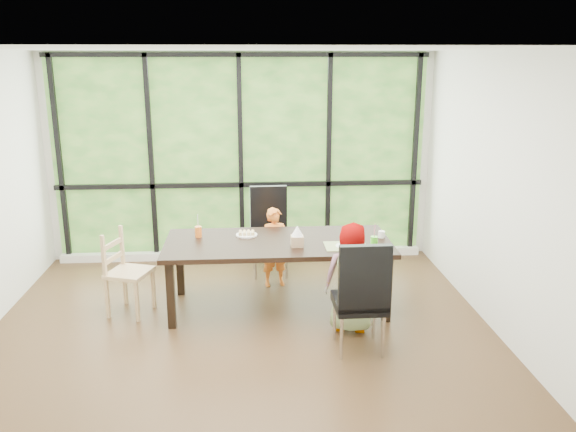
{
  "coord_description": "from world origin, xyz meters",
  "views": [
    {
      "loc": [
        0.08,
        -5.36,
        2.65
      ],
      "look_at": [
        0.49,
        0.43,
        1.05
      ],
      "focal_mm": 36.59,
      "sensor_mm": 36.0,
      "label": 1
    }
  ],
  "objects_px": {
    "dining_table": "(278,274)",
    "chair_window_leather": "(270,232)",
    "child_toddler": "(275,247)",
    "child_older": "(353,278)",
    "white_mug": "(382,234)",
    "tissue_box": "(297,241)",
    "orange_cup": "(198,232)",
    "chair_end_beech": "(129,273)",
    "plate_near": "(346,246)",
    "green_cup": "(374,242)",
    "plate_far": "(247,235)",
    "chair_interior_leather": "(359,295)"
  },
  "relations": [
    {
      "from": "orange_cup",
      "to": "child_older",
      "type": "bearing_deg",
      "value": -27.25
    },
    {
      "from": "orange_cup",
      "to": "tissue_box",
      "type": "relative_size",
      "value": 0.91
    },
    {
      "from": "chair_window_leather",
      "to": "orange_cup",
      "type": "bearing_deg",
      "value": -137.0
    },
    {
      "from": "orange_cup",
      "to": "white_mug",
      "type": "distance_m",
      "value": 1.97
    },
    {
      "from": "tissue_box",
      "to": "child_toddler",
      "type": "bearing_deg",
      "value": 102.95
    },
    {
      "from": "child_toddler",
      "to": "tissue_box",
      "type": "relative_size",
      "value": 7.32
    },
    {
      "from": "chair_interior_leather",
      "to": "plate_far",
      "type": "xyz_separation_m",
      "value": [
        -1.02,
        1.22,
        0.22
      ]
    },
    {
      "from": "chair_interior_leather",
      "to": "white_mug",
      "type": "bearing_deg",
      "value": -113.18
    },
    {
      "from": "plate_near",
      "to": "green_cup",
      "type": "distance_m",
      "value": 0.29
    },
    {
      "from": "chair_end_beech",
      "to": "plate_far",
      "type": "relative_size",
      "value": 3.86
    },
    {
      "from": "child_toddler",
      "to": "plate_far",
      "type": "distance_m",
      "value": 0.6
    },
    {
      "from": "chair_interior_leather",
      "to": "tissue_box",
      "type": "xyz_separation_m",
      "value": [
        -0.5,
        0.82,
        0.27
      ]
    },
    {
      "from": "plate_far",
      "to": "tissue_box",
      "type": "height_order",
      "value": "tissue_box"
    },
    {
      "from": "dining_table",
      "to": "green_cup",
      "type": "xyz_separation_m",
      "value": [
        0.97,
        -0.29,
        0.43
      ]
    },
    {
      "from": "chair_end_beech",
      "to": "tissue_box",
      "type": "distance_m",
      "value": 1.79
    },
    {
      "from": "chair_window_leather",
      "to": "plate_far",
      "type": "height_order",
      "value": "chair_window_leather"
    },
    {
      "from": "chair_window_leather",
      "to": "chair_interior_leather",
      "type": "relative_size",
      "value": 1.0
    },
    {
      "from": "dining_table",
      "to": "chair_window_leather",
      "type": "xyz_separation_m",
      "value": [
        -0.05,
        1.01,
        0.17
      ]
    },
    {
      "from": "dining_table",
      "to": "orange_cup",
      "type": "bearing_deg",
      "value": 166.39
    },
    {
      "from": "chair_end_beech",
      "to": "plate_near",
      "type": "distance_m",
      "value": 2.28
    },
    {
      "from": "chair_interior_leather",
      "to": "child_toddler",
      "type": "bearing_deg",
      "value": -67.92
    },
    {
      "from": "green_cup",
      "to": "white_mug",
      "type": "height_order",
      "value": "green_cup"
    },
    {
      "from": "tissue_box",
      "to": "child_older",
      "type": "bearing_deg",
      "value": -38.58
    },
    {
      "from": "orange_cup",
      "to": "tissue_box",
      "type": "xyz_separation_m",
      "value": [
        1.04,
        -0.39,
        -0.0
      ]
    },
    {
      "from": "child_toddler",
      "to": "tissue_box",
      "type": "height_order",
      "value": "child_toddler"
    },
    {
      "from": "child_older",
      "to": "tissue_box",
      "type": "distance_m",
      "value": 0.71
    },
    {
      "from": "chair_end_beech",
      "to": "orange_cup",
      "type": "distance_m",
      "value": 0.83
    },
    {
      "from": "white_mug",
      "to": "tissue_box",
      "type": "bearing_deg",
      "value": -166.36
    },
    {
      "from": "chair_end_beech",
      "to": "plate_near",
      "type": "bearing_deg",
      "value": -76.6
    },
    {
      "from": "green_cup",
      "to": "tissue_box",
      "type": "bearing_deg",
      "value": 172.49
    },
    {
      "from": "tissue_box",
      "to": "green_cup",
      "type": "bearing_deg",
      "value": -7.51
    },
    {
      "from": "plate_near",
      "to": "white_mug",
      "type": "bearing_deg",
      "value": 32.75
    },
    {
      "from": "orange_cup",
      "to": "green_cup",
      "type": "relative_size",
      "value": 0.99
    },
    {
      "from": "chair_window_leather",
      "to": "orange_cup",
      "type": "relative_size",
      "value": 9.23
    },
    {
      "from": "child_toddler",
      "to": "plate_far",
      "type": "xyz_separation_m",
      "value": [
        -0.33,
        -0.42,
        0.29
      ]
    },
    {
      "from": "child_older",
      "to": "plate_far",
      "type": "bearing_deg",
      "value": -26.45
    },
    {
      "from": "dining_table",
      "to": "chair_interior_leather",
      "type": "relative_size",
      "value": 2.2
    },
    {
      "from": "chair_window_leather",
      "to": "white_mug",
      "type": "bearing_deg",
      "value": -41.63
    },
    {
      "from": "plate_far",
      "to": "chair_interior_leather",
      "type": "bearing_deg",
      "value": -50.08
    },
    {
      "from": "chair_window_leather",
      "to": "green_cup",
      "type": "height_order",
      "value": "chair_window_leather"
    },
    {
      "from": "child_older",
      "to": "green_cup",
      "type": "height_order",
      "value": "child_older"
    },
    {
      "from": "plate_near",
      "to": "green_cup",
      "type": "xyz_separation_m",
      "value": [
        0.28,
        -0.05,
        0.05
      ]
    },
    {
      "from": "child_toddler",
      "to": "child_older",
      "type": "distance_m",
      "value": 1.42
    },
    {
      "from": "dining_table",
      "to": "child_toddler",
      "type": "distance_m",
      "value": 0.64
    },
    {
      "from": "chair_interior_leather",
      "to": "plate_near",
      "type": "distance_m",
      "value": 0.79
    },
    {
      "from": "chair_interior_leather",
      "to": "chair_end_beech",
      "type": "bearing_deg",
      "value": -23.91
    },
    {
      "from": "child_older",
      "to": "green_cup",
      "type": "distance_m",
      "value": 0.48
    },
    {
      "from": "white_mug",
      "to": "chair_window_leather",
      "type": "bearing_deg",
      "value": 140.36
    },
    {
      "from": "orange_cup",
      "to": "green_cup",
      "type": "bearing_deg",
      "value": -15.15
    },
    {
      "from": "plate_far",
      "to": "orange_cup",
      "type": "relative_size",
      "value": 1.99
    }
  ]
}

